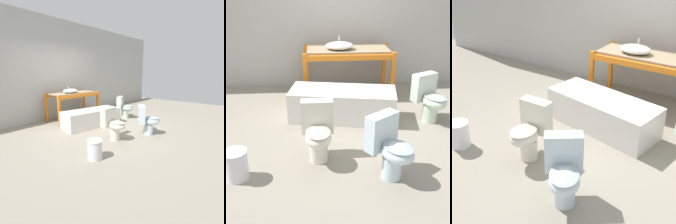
{
  "view_description": "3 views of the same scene",
  "coord_description": "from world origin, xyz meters",
  "views": [
    {
      "loc": [
        -3.4,
        -3.35,
        1.52
      ],
      "look_at": [
        -0.12,
        -0.56,
        0.54
      ],
      "focal_mm": 28.0,
      "sensor_mm": 36.0,
      "label": 1
    },
    {
      "loc": [
        -0.48,
        -4.26,
        2.17
      ],
      "look_at": [
        -0.21,
        -0.63,
        0.5
      ],
      "focal_mm": 50.0,
      "sensor_mm": 36.0,
      "label": 2
    },
    {
      "loc": [
        1.71,
        -3.38,
        2.37
      ],
      "look_at": [
        -0.15,
        -0.64,
        0.62
      ],
      "focal_mm": 50.0,
      "sensor_mm": 36.0,
      "label": 3
    }
  ],
  "objects": [
    {
      "name": "warehouse_wall_rear",
      "position": [
        0.0,
        1.91,
        1.6
      ],
      "size": [
        10.8,
        0.08,
        3.2
      ],
      "color": "#ADADA8",
      "rests_on": "ground_plane"
    },
    {
      "name": "sink_basin",
      "position": [
        -0.05,
        1.21,
        0.95
      ],
      "size": [
        0.5,
        0.37,
        0.22
      ],
      "color": "white",
      "rests_on": "shelving_rack"
    },
    {
      "name": "toilet_far",
      "position": [
        -0.48,
        -0.91,
        0.37
      ],
      "size": [
        0.4,
        0.54,
        0.73
      ],
      "rotation": [
        0.0,
        0.0,
        0.02
      ],
      "color": "silver",
      "rests_on": "ground_plane"
    },
    {
      "name": "shelving_rack",
      "position": [
        0.1,
        1.3,
        0.74
      ],
      "size": [
        1.61,
        0.8,
        0.88
      ],
      "color": "orange",
      "rests_on": "ground_plane"
    },
    {
      "name": "bathtub_main",
      "position": [
        -0.08,
        0.24,
        0.28
      ],
      "size": [
        1.72,
        0.93,
        0.48
      ],
      "rotation": [
        0.0,
        0.0,
        -0.18
      ],
      "color": "white",
      "rests_on": "ground_plane"
    },
    {
      "name": "toilet_extra",
      "position": [
        0.32,
        -1.33,
        0.37
      ],
      "size": [
        0.59,
        0.64,
        0.73
      ],
      "rotation": [
        0.0,
        0.0,
        0.62
      ],
      "color": "silver",
      "rests_on": "ground_plane"
    },
    {
      "name": "bucket_white",
      "position": [
        -1.4,
        -1.26,
        0.18
      ],
      "size": [
        0.28,
        0.28,
        0.35
      ],
      "color": "silver",
      "rests_on": "ground_plane"
    },
    {
      "name": "ground_plane",
      "position": [
        0.0,
        0.0,
        0.0
      ],
      "size": [
        12.0,
        12.0,
        0.0
      ],
      "primitive_type": "plane",
      "color": "gray"
    }
  ]
}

